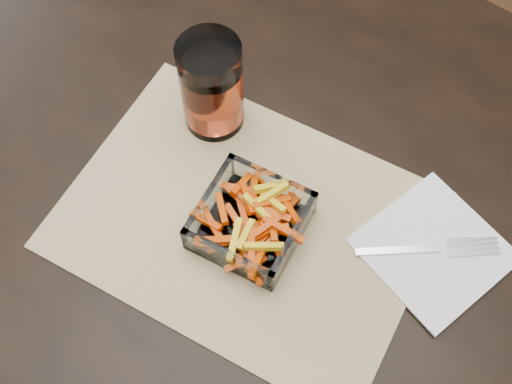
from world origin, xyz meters
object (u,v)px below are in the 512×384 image
(glass_bowl, at_px, (251,222))
(fork, at_px, (432,249))
(tumbler, at_px, (212,88))
(dining_table, at_px, (207,159))

(glass_bowl, bearing_deg, fork, 30.10)
(tumbler, relative_size, fork, 0.98)
(dining_table, relative_size, fork, 10.93)
(dining_table, xyz_separation_m, fork, (0.35, 0.03, 0.10))
(glass_bowl, relative_size, fork, 0.98)
(dining_table, distance_m, glass_bowl, 0.20)
(dining_table, xyz_separation_m, tumbler, (0.01, 0.02, 0.16))
(dining_table, height_order, tumbler, tumbler)
(glass_bowl, distance_m, tumbler, 0.18)
(dining_table, height_order, glass_bowl, glass_bowl)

